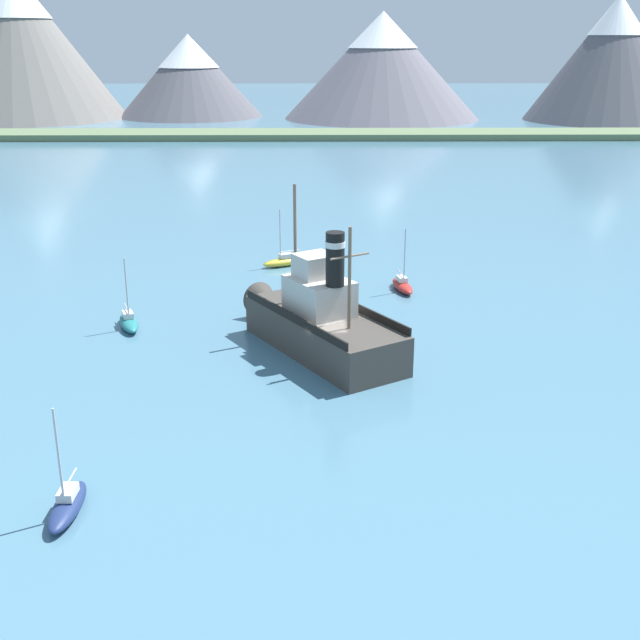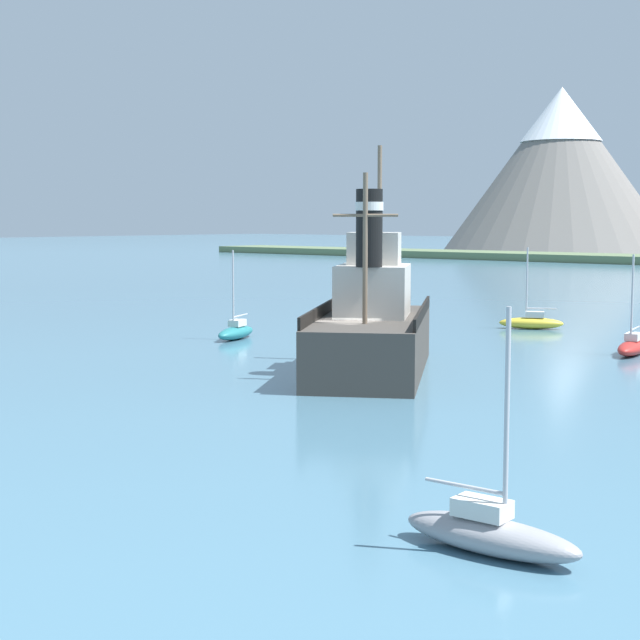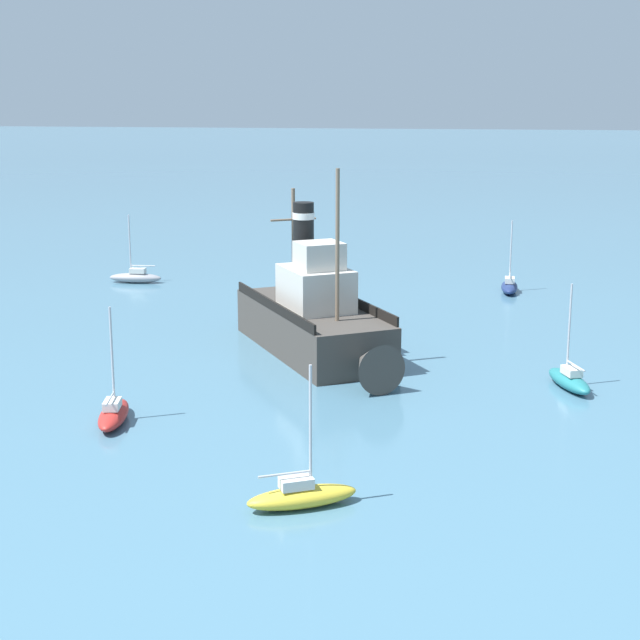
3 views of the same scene
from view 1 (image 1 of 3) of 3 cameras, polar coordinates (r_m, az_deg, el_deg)
ground_plane at (r=47.80m, az=0.33°, el=-3.08°), size 600.00×600.00×0.00m
mountain_ridge at (r=195.58m, az=-4.13°, el=18.25°), size 178.78×49.78×33.16m
shoreline_strip at (r=157.64m, az=-0.40°, el=13.06°), size 240.00×12.00×1.20m
old_tugboat at (r=49.24m, az=-0.12°, el=-0.10°), size 10.46×14.01×9.90m
sailboat_teal at (r=54.87m, az=-13.45°, el=-0.12°), size 2.36×3.95×4.90m
sailboat_red at (r=61.60m, az=5.88°, el=2.49°), size 1.80×3.94×4.90m
sailboat_navy at (r=34.92m, az=-17.52°, el=-12.41°), size 1.18×3.82×4.90m
sailboat_yellow at (r=67.99m, az=-2.58°, el=4.21°), size 3.88×2.74×4.90m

